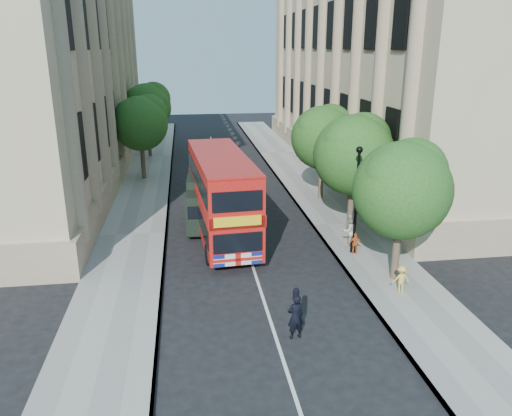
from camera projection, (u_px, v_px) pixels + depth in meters
name	position (u px, v px, depth m)	size (l,w,h in m)	color
ground	(273.00, 328.00, 17.82)	(120.00, 120.00, 0.00)	black
pavement_right	(343.00, 224.00, 27.99)	(3.50, 80.00, 0.12)	gray
pavement_left	(133.00, 235.00, 26.44)	(3.50, 80.00, 0.12)	gray
building_right	(393.00, 54.00, 39.50)	(12.00, 38.00, 18.00)	tan
building_left	(27.00, 55.00, 35.79)	(12.00, 38.00, 18.00)	tan
tree_right_near	(403.00, 185.00, 20.15)	(4.00, 4.00, 6.08)	#473828
tree_right_mid	(355.00, 151.00, 25.74)	(4.20, 4.20, 6.37)	#473828
tree_right_far	(323.00, 134.00, 31.43)	(4.00, 4.00, 6.15)	#473828
tree_left_far	(141.00, 120.00, 36.40)	(4.00, 4.00, 6.30)	#473828
tree_left_back	(148.00, 105.00, 43.85)	(4.20, 4.20, 6.65)	#473828
lamp_post	(356.00, 205.00, 23.37)	(0.32, 0.32, 5.16)	black
double_decker_bus	(221.00, 194.00, 25.55)	(3.14, 9.51, 4.32)	#B3120C
box_van	(206.00, 203.00, 27.47)	(2.26, 4.95, 2.77)	black
police_constable	(295.00, 317.00, 16.96)	(0.60, 0.39, 1.64)	black
woman_pedestrian	(350.00, 231.00, 24.45)	(0.83, 0.65, 1.70)	beige
child_a	(355.00, 244.00, 23.72)	(0.61, 0.25, 1.04)	#D66125
child_b	(401.00, 279.00, 20.02)	(0.73, 0.42, 1.13)	gold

